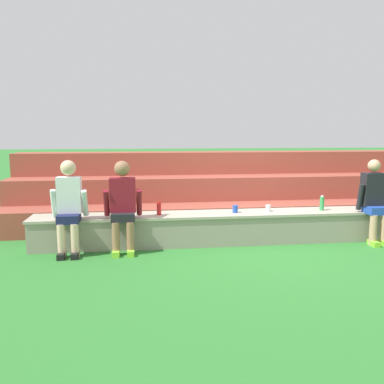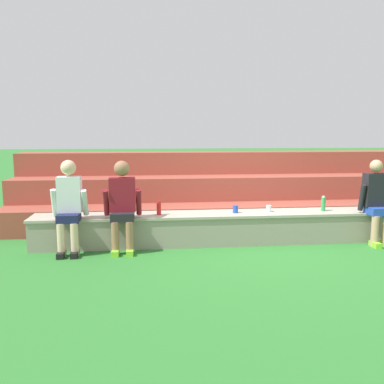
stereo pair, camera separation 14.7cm
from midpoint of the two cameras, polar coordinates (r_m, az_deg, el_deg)
The scene contains 10 objects.
ground_plane at distance 6.45m, azimuth 11.77°, elevation -7.55°, with size 80.00×80.00×0.00m, color #2D752D.
stone_seating_wall at distance 6.64m, azimuth 11.10°, elevation -4.74°, with size 7.40×0.60×0.49m.
brick_bleachers at distance 8.30m, azimuth 7.50°, elevation -0.16°, with size 9.01×2.04×1.36m.
person_far_left at distance 6.06m, azimuth -16.48°, elevation -1.66°, with size 0.52×0.53×1.37m.
person_left_of_center at distance 5.97m, azimuth -9.21°, elevation -1.56°, with size 0.56×0.49×1.35m.
person_center at distance 6.98m, azimuth 25.36°, elevation -1.04°, with size 0.51×0.48×1.34m.
water_bottle_near_right at distance 6.91m, azimuth 18.80°, elevation -1.61°, with size 0.07×0.07×0.25m.
water_bottle_center_gap at distance 6.24m, azimuth -4.08°, elevation -2.35°, with size 0.07×0.07×0.22m.
plastic_cup_middle at distance 6.62m, azimuth 11.51°, elevation -2.32°, with size 0.08×0.08×0.11m, color white.
plastic_cup_left_end at distance 6.44m, azimuth 6.86°, elevation -2.44°, with size 0.09×0.09×0.12m, color blue.
Camera 2 is at (-1.87, -5.91, 1.75)m, focal length 37.39 mm.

